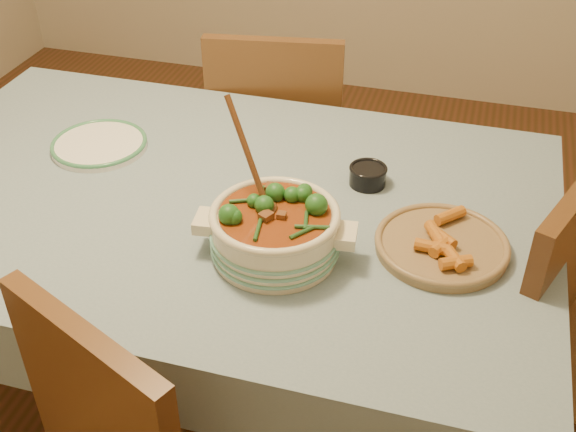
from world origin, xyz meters
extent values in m
plane|color=#412912|center=(0.00, 0.00, 0.00)|extent=(4.50, 4.50, 0.00)
cube|color=brown|center=(0.00, 0.00, 0.72)|extent=(1.60, 1.00, 0.05)
cube|color=#8399AA|center=(0.00, 0.00, 0.75)|extent=(1.68, 1.08, 0.01)
cylinder|color=brown|center=(-0.73, 0.43, 0.35)|extent=(0.07, 0.07, 0.70)
cylinder|color=brown|center=(0.73, 0.43, 0.35)|extent=(0.07, 0.07, 0.70)
cylinder|color=beige|center=(0.22, -0.18, 0.81)|extent=(0.30, 0.30, 0.11)
torus|color=beige|center=(0.22, -0.18, 0.86)|extent=(0.28, 0.28, 0.02)
cube|color=beige|center=(0.38, -0.16, 0.83)|extent=(0.05, 0.08, 0.03)
cube|color=beige|center=(0.07, -0.20, 0.83)|extent=(0.05, 0.08, 0.03)
cylinder|color=brown|center=(0.22, -0.18, 0.86)|extent=(0.24, 0.24, 0.02)
cylinder|color=white|center=(-0.37, 0.13, 0.76)|extent=(0.28, 0.28, 0.02)
torus|color=#3F8B5E|center=(-0.37, 0.13, 0.77)|extent=(0.26, 0.26, 0.01)
cylinder|color=black|center=(0.36, 0.15, 0.78)|extent=(0.10, 0.10, 0.05)
torus|color=black|center=(0.36, 0.15, 0.80)|extent=(0.10, 0.10, 0.01)
cylinder|color=black|center=(0.36, 0.15, 0.79)|extent=(0.08, 0.08, 0.01)
cylinder|color=#90784F|center=(0.57, -0.07, 0.77)|extent=(0.33, 0.33, 0.02)
torus|color=#90784F|center=(0.57, -0.07, 0.78)|extent=(0.30, 0.30, 0.02)
cube|color=brown|center=(-0.05, 0.79, 0.46)|extent=(0.50, 0.50, 0.04)
cube|color=brown|center=(-0.02, 0.60, 0.69)|extent=(0.43, 0.11, 0.46)
cylinder|color=brown|center=(0.10, 1.00, 0.23)|extent=(0.04, 0.04, 0.46)
cylinder|color=brown|center=(-0.26, 0.94, 0.23)|extent=(0.04, 0.04, 0.46)
cylinder|color=brown|center=(0.16, 0.64, 0.23)|extent=(0.04, 0.04, 0.46)
cylinder|color=brown|center=(-0.20, 0.58, 0.23)|extent=(0.04, 0.04, 0.46)
cube|color=brown|center=(0.02, -0.63, 0.68)|extent=(0.40, 0.21, 0.45)
cube|color=brown|center=(0.84, 0.03, 0.69)|extent=(0.20, 0.41, 0.46)
cylinder|color=brown|center=(0.92, 0.19, 0.23)|extent=(0.04, 0.04, 0.46)
cylinder|color=brown|center=(-0.91, 0.26, 0.25)|extent=(0.04, 0.04, 0.49)
camera|label=1|loc=(0.59, -1.36, 1.76)|focal=45.00mm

